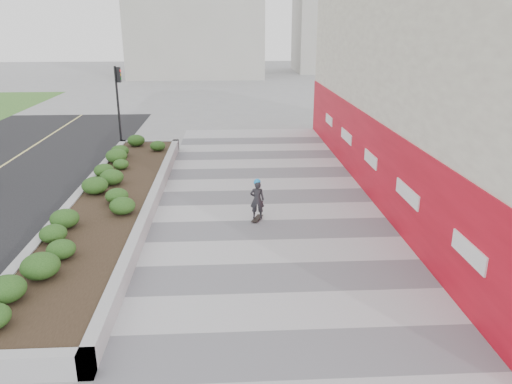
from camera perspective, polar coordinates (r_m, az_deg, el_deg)
ground at (r=11.82m, az=4.19°, el=-13.85°), size 160.00×160.00×0.00m
walkway at (r=14.41m, az=2.68°, el=-7.41°), size 8.00×36.00×0.01m
building at (r=20.75m, az=20.97°, el=10.98°), size 6.04×24.08×8.00m
planter at (r=18.34m, az=-16.00°, el=-0.88°), size 3.00×18.00×0.90m
traffic_signal_near at (r=28.20m, az=-15.45°, el=10.79°), size 0.33×0.28×4.20m
manhole_cover at (r=14.47m, az=4.66°, el=-7.35°), size 0.44×0.44×0.01m
skateboarder at (r=16.71m, az=0.14°, el=-0.85°), size 0.50×0.74×1.47m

